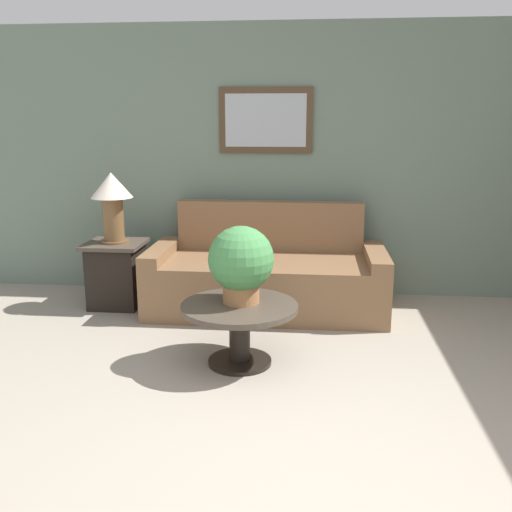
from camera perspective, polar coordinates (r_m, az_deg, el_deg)
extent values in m
plane|color=gray|center=(2.88, 10.58, -23.38)|extent=(20.00, 20.00, 0.00)
cube|color=slate|center=(5.63, 8.34, 9.18)|extent=(7.74, 0.06, 2.60)
cube|color=#4C3823|center=(5.58, 0.97, 13.41)|extent=(0.89, 0.03, 0.61)
cube|color=#B2BCC6|center=(5.57, 0.96, 13.41)|extent=(0.77, 0.01, 0.49)
cube|color=brown|center=(5.21, 1.07, -2.90)|extent=(1.77, 0.96, 0.48)
cube|color=brown|center=(5.49, 1.42, 3.05)|extent=(1.77, 0.16, 0.47)
cube|color=brown|center=(5.36, -9.39, -2.06)|extent=(0.18, 0.96, 0.58)
cube|color=brown|center=(5.22, 11.83, -2.61)|extent=(0.18, 0.96, 0.58)
cylinder|color=black|center=(4.18, -1.62, -10.47)|extent=(0.46, 0.46, 0.03)
cylinder|color=black|center=(4.10, -1.64, -7.87)|extent=(0.15, 0.15, 0.38)
cylinder|color=#473D33|center=(4.03, -1.66, -5.11)|extent=(0.83, 0.83, 0.04)
cube|color=black|center=(5.49, -13.76, -1.93)|extent=(0.45, 0.45, 0.57)
cube|color=#473D33|center=(5.42, -13.94, 1.17)|extent=(0.53, 0.53, 0.03)
cylinder|color=brown|center=(5.41, -13.96, 1.45)|extent=(0.27, 0.27, 0.02)
cylinder|color=brown|center=(5.37, -14.08, 3.61)|extent=(0.19, 0.19, 0.39)
cone|color=beige|center=(5.33, -14.27, 6.89)|extent=(0.38, 0.38, 0.23)
cylinder|color=#9E6B42|center=(4.05, -1.49, -3.68)|extent=(0.26, 0.26, 0.14)
sphere|color=#428447|center=(3.98, -1.51, -0.30)|extent=(0.46, 0.46, 0.46)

